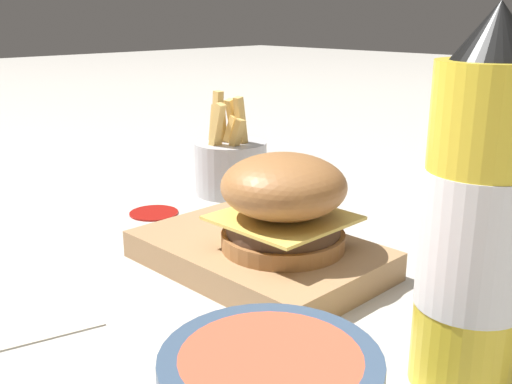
# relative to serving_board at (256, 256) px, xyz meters

# --- Properties ---
(ground_plane) EXTENTS (6.00, 6.00, 0.00)m
(ground_plane) POSITION_rel_serving_board_xyz_m (-0.01, -0.00, -0.01)
(ground_plane) COLOR #B7B2A8
(serving_board) EXTENTS (0.23, 0.15, 0.03)m
(serving_board) POSITION_rel_serving_board_xyz_m (0.00, 0.00, 0.00)
(serving_board) COLOR #A37A51
(serving_board) RESTS_ON ground_plane
(burger) EXTENTS (0.11, 0.11, 0.09)m
(burger) POSITION_rel_serving_board_xyz_m (-0.03, -0.01, 0.06)
(burger) COLOR #9E6638
(burger) RESTS_ON serving_board
(ketchup_bottle) EXTENTS (0.07, 0.07, 0.24)m
(ketchup_bottle) POSITION_rel_serving_board_xyz_m (-0.23, 0.03, 0.10)
(ketchup_bottle) COLOR yellow
(ketchup_bottle) RESTS_ON ground_plane
(fries_basket) EXTENTS (0.10, 0.10, 0.14)m
(fries_basket) POSITION_rel_serving_board_xyz_m (0.21, -0.15, 0.03)
(fries_basket) COLOR #B7B7BC
(fries_basket) RESTS_ON ground_plane
(ketchup_puddle) EXTENTS (0.06, 0.06, 0.00)m
(ketchup_puddle) POSITION_rel_serving_board_xyz_m (0.21, -0.03, -0.01)
(ketchup_puddle) COLOR #9E140F
(ketchup_puddle) RESTS_ON ground_plane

